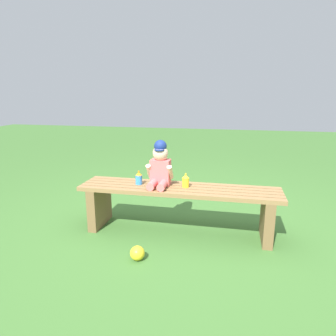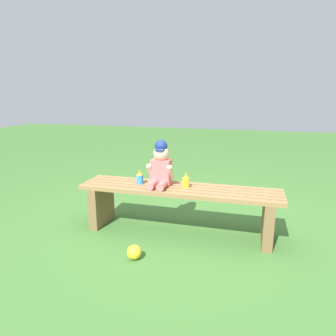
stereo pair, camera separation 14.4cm
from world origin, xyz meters
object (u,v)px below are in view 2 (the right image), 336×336
sippy_cup_right (186,181)px  toy_ball (134,252)px  sippy_cup_left (140,177)px  child_figure (161,166)px  park_bench (179,202)px

sippy_cup_right → toy_ball: size_ratio=1.11×
sippy_cup_left → child_figure: bearing=1.6°
park_bench → toy_ball: (-0.22, -0.54, -0.23)m
park_bench → sippy_cup_left: (-0.37, 0.01, 0.19)m
child_figure → sippy_cup_right: (0.23, -0.01, -0.12)m
sippy_cup_right → child_figure: bearing=178.7°
sippy_cup_left → toy_ball: (0.15, -0.55, -0.42)m
child_figure → park_bench: bearing=-6.1°
park_bench → child_figure: size_ratio=4.33×
child_figure → sippy_cup_left: size_ratio=3.26×
sippy_cup_left → toy_ball: sippy_cup_left is taller
sippy_cup_left → park_bench: bearing=-2.1°
sippy_cup_right → toy_ball: sippy_cup_right is taller
sippy_cup_right → sippy_cup_left: bearing=180.0°
park_bench → toy_ball: 0.63m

